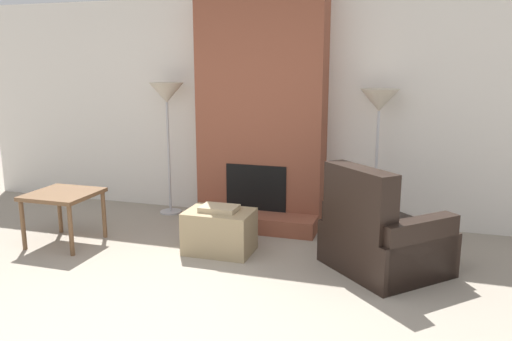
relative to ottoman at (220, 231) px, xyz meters
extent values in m
cube|color=silver|center=(0.09, 1.37, 1.08)|extent=(7.98, 0.06, 2.60)
cube|color=brown|center=(0.09, 1.13, 1.08)|extent=(1.46, 0.42, 2.60)
cube|color=brown|center=(0.09, 0.74, -0.13)|extent=(1.46, 0.35, 0.18)
cube|color=black|center=(0.09, 0.92, 0.22)|extent=(0.71, 0.02, 0.52)
cube|color=#998460|center=(0.00, 0.00, -0.01)|extent=(0.65, 0.45, 0.42)
cube|color=tan|center=(0.00, 0.00, 0.23)|extent=(0.36, 0.25, 0.05)
cube|color=black|center=(1.58, 0.05, -0.02)|extent=(1.25, 1.25, 0.40)
cube|color=black|center=(1.35, -0.18, 0.26)|extent=(0.67, 0.67, 0.96)
cube|color=black|center=(1.85, -0.21, 0.07)|extent=(0.66, 0.66, 0.57)
cube|color=black|center=(1.31, 0.32, 0.07)|extent=(0.66, 0.66, 0.57)
cube|color=brown|center=(-1.61, -0.24, 0.31)|extent=(0.64, 0.63, 0.04)
cylinder|color=brown|center=(-1.89, -0.52, 0.03)|extent=(0.04, 0.04, 0.50)
cylinder|color=brown|center=(-1.33, -0.52, 0.03)|extent=(0.04, 0.04, 0.50)
cylinder|color=brown|center=(-1.89, 0.03, 0.03)|extent=(0.04, 0.04, 0.50)
cylinder|color=brown|center=(-1.33, 0.03, 0.03)|extent=(0.04, 0.04, 0.50)
cylinder|color=#ADADB2|center=(-1.08, 1.08, -0.21)|extent=(0.27, 0.27, 0.02)
cylinder|color=#ADADB2|center=(-1.08, 1.08, 0.48)|extent=(0.03, 0.03, 1.35)
cone|color=beige|center=(-1.08, 1.08, 1.27)|extent=(0.41, 0.41, 0.23)
cylinder|color=#ADADB2|center=(1.40, 1.08, -0.21)|extent=(0.27, 0.27, 0.02)
cylinder|color=#ADADB2|center=(1.40, 1.08, 0.46)|extent=(0.03, 0.03, 1.31)
cone|color=beige|center=(1.40, 1.08, 1.23)|extent=(0.41, 0.41, 0.23)
camera|label=1|loc=(1.71, -4.35, 1.59)|focal=35.00mm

